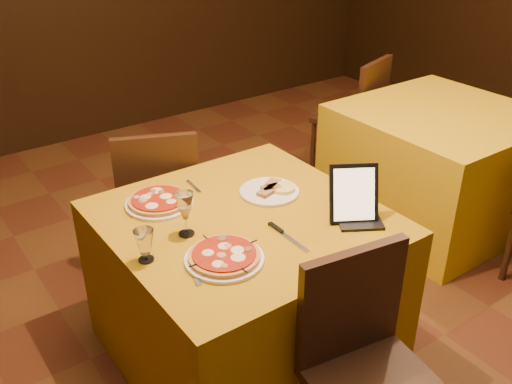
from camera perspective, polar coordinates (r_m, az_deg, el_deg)
floor at (r=2.85m, az=13.49°, el=-16.76°), size 6.00×7.00×0.01m
main_table at (r=2.61m, az=-1.16°, el=-9.53°), size 1.10×1.10×0.75m
side_table at (r=3.87m, az=17.56°, el=2.48°), size 1.10×1.10×0.75m
chair_main_far at (r=3.18m, az=-9.72°, el=-0.74°), size 0.61×0.61×0.91m
chair_side_far at (r=4.33m, az=9.15°, el=7.41°), size 0.58×0.58×0.91m
pizza_near at (r=2.13m, az=-3.19°, el=-6.53°), size 0.30×0.30×0.03m
pizza_far at (r=2.51m, az=-9.67°, el=-0.98°), size 0.29×0.29×0.03m
cutlet_dish at (r=2.57m, az=1.34°, el=0.14°), size 0.27×0.27×0.03m
wine_glass at (r=2.25m, az=-7.09°, el=-2.17°), size 0.09×0.09×0.19m
water_glass at (r=2.14m, az=-11.06°, el=-5.28°), size 0.09×0.09×0.13m
tablet at (r=2.36m, az=9.75°, el=-0.14°), size 0.22×0.19×0.24m
knife at (r=2.26m, az=3.31°, el=-4.64°), size 0.02×0.23×0.01m
fork_near at (r=2.08m, az=-6.22°, el=-7.95°), size 0.07×0.17×0.01m
fork_far at (r=2.64m, az=-6.26°, el=0.55°), size 0.03×0.14×0.01m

